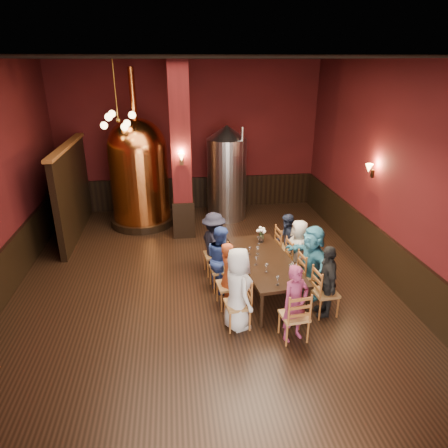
{
  "coord_description": "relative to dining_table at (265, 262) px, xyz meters",
  "views": [
    {
      "loc": [
        -0.51,
        -7.37,
        4.47
      ],
      "look_at": [
        0.47,
        0.2,
        1.33
      ],
      "focal_mm": 32.0,
      "sensor_mm": 36.0,
      "label": 1
    }
  ],
  "objects": [
    {
      "name": "wine_glass_5",
      "position": [
        0.01,
        0.73,
        0.15
      ],
      "size": [
        0.07,
        0.07,
        0.17
      ],
      "primitive_type": null,
      "color": "white",
      "rests_on": "dining_table"
    },
    {
      "name": "person_0",
      "position": [
        -0.74,
        -1.08,
        0.08
      ],
      "size": [
        0.67,
        0.86,
        1.54
      ],
      "primitive_type": "imported",
      "rotation": [
        0.0,
        0.0,
        1.84
      ],
      "color": "silver",
      "rests_on": "ground"
    },
    {
      "name": "wainscot_left",
      "position": [
        -5.2,
        0.37,
        -0.19
      ],
      "size": [
        0.08,
        9.9,
        1.0
      ],
      "primitive_type": "cube",
      "color": "black",
      "rests_on": "ground"
    },
    {
      "name": "wainscot_back",
      "position": [
        -1.24,
        5.33,
        -0.19
      ],
      "size": [
        7.9,
        0.08,
        1.0
      ],
      "primitive_type": "cube",
      "color": "black",
      "rests_on": "ground"
    },
    {
      "name": "wainscot_right",
      "position": [
        2.72,
        0.37,
        -0.19
      ],
      "size": [
        0.08,
        9.9,
        1.0
      ],
      "primitive_type": "cube",
      "color": "black",
      "rests_on": "ground"
    },
    {
      "name": "person_2",
      "position": [
        -0.88,
        0.24,
        0.02
      ],
      "size": [
        0.56,
        0.76,
        1.41
      ],
      "primitive_type": "imported",
      "rotation": [
        0.0,
        0.0,
        1.94
      ],
      "color": "#2A418C",
      "rests_on": "ground"
    },
    {
      "name": "dining_table",
      "position": [
        0.0,
        0.0,
        0.0
      ],
      "size": [
        1.24,
        2.49,
        0.75
      ],
      "rotation": [
        0.0,
        0.0,
        0.1
      ],
      "color": "black",
      "rests_on": "ground"
    },
    {
      "name": "wine_glass_4",
      "position": [
        -0.01,
        -1.0,
        0.15
      ],
      "size": [
        0.07,
        0.07,
        0.17
      ],
      "primitive_type": null,
      "color": "white",
      "rests_on": "dining_table"
    },
    {
      "name": "chair_4",
      "position": [
        0.95,
        -0.91,
        -0.23
      ],
      "size": [
        0.5,
        0.5,
        0.92
      ],
      "primitive_type": null,
      "rotation": [
        0.0,
        0.0,
        1.67
      ],
      "color": "#995726",
      "rests_on": "ground"
    },
    {
      "name": "chair_3",
      "position": [
        -0.95,
        0.91,
        -0.23
      ],
      "size": [
        0.5,
        0.5,
        0.92
      ],
      "primitive_type": null,
      "rotation": [
        0.0,
        0.0,
        -1.47
      ],
      "color": "#995726",
      "rests_on": "ground"
    },
    {
      "name": "chair_7",
      "position": [
        0.74,
        1.08,
        -0.23
      ],
      "size": [
        0.5,
        0.5,
        0.92
      ],
      "primitive_type": null,
      "rotation": [
        0.0,
        0.0,
        1.67
      ],
      "color": "#995726",
      "rests_on": "ground"
    },
    {
      "name": "wine_glass_7",
      "position": [
        -0.28,
        0.24,
        0.15
      ],
      "size": [
        0.07,
        0.07,
        0.17
      ],
      "primitive_type": null,
      "color": "white",
      "rests_on": "dining_table"
    },
    {
      "name": "sconce_column",
      "position": [
        -1.54,
        2.87,
        1.51
      ],
      "size": [
        0.2,
        0.2,
        0.36
      ],
      "primitive_type": null,
      "rotation": [
        0.0,
        0.0,
        3.14
      ],
      "color": "black",
      "rests_on": "column"
    },
    {
      "name": "steel_vessel",
      "position": [
        -0.2,
        4.32,
        0.7
      ],
      "size": [
        1.49,
        1.49,
        2.78
      ],
      "rotation": [
        0.0,
        0.0,
        0.37
      ],
      "color": "#B2B2B7",
      "rests_on": "ground"
    },
    {
      "name": "chair_6",
      "position": [
        0.81,
        0.42,
        -0.23
      ],
      "size": [
        0.5,
        0.5,
        0.92
      ],
      "primitive_type": null,
      "rotation": [
        0.0,
        0.0,
        1.67
      ],
      "color": "#995726",
      "rests_on": "ground"
    },
    {
      "name": "chair_5",
      "position": [
        0.88,
        -0.24,
        -0.23
      ],
      "size": [
        0.5,
        0.5,
        0.92
      ],
      "primitive_type": null,
      "rotation": [
        0.0,
        0.0,
        1.67
      ],
      "color": "#995726",
      "rests_on": "ground"
    },
    {
      "name": "person_4",
      "position": [
        0.95,
        -0.91,
        0.02
      ],
      "size": [
        0.42,
        0.86,
        1.41
      ],
      "primitive_type": "imported",
      "rotation": [
        0.0,
        0.0,
        4.62
      ],
      "color": "black",
      "rests_on": "ground"
    },
    {
      "name": "pendant_cluster",
      "position": [
        -3.04,
        3.27,
        2.41
      ],
      "size": [
        0.9,
        0.9,
        1.7
      ],
      "primitive_type": null,
      "color": "#A57226",
      "rests_on": "room"
    },
    {
      "name": "person_3",
      "position": [
        -0.95,
        0.91,
        0.04
      ],
      "size": [
        0.81,
        1.06,
        1.45
      ],
      "primitive_type": "imported",
      "rotation": [
        0.0,
        0.0,
        1.9
      ],
      "color": "black",
      "rests_on": "ground"
    },
    {
      "name": "chair_2",
      "position": [
        -0.88,
        0.24,
        -0.23
      ],
      "size": [
        0.5,
        0.5,
        0.92
      ],
      "primitive_type": null,
      "rotation": [
        0.0,
        0.0,
        -1.47
      ],
      "color": "#995726",
      "rests_on": "ground"
    },
    {
      "name": "partition",
      "position": [
        -4.44,
        3.57,
        0.51
      ],
      "size": [
        0.22,
        3.5,
        2.4
      ],
      "primitive_type": "cube",
      "color": "black",
      "rests_on": "ground"
    },
    {
      "name": "person_5",
      "position": [
        0.88,
        -0.24,
        0.07
      ],
      "size": [
        0.79,
        1.48,
        1.52
      ],
      "primitive_type": "imported",
      "rotation": [
        0.0,
        0.0,
        4.97
      ],
      "color": "teal",
      "rests_on": "ground"
    },
    {
      "name": "person_1",
      "position": [
        -0.81,
        -0.42,
        -0.01
      ],
      "size": [
        0.41,
        0.55,
        1.35
      ],
      "primitive_type": "imported",
      "rotation": [
        0.0,
        0.0,
        1.77
      ],
      "color": "#993B1A",
      "rests_on": "ground"
    },
    {
      "name": "sconce_wall",
      "position": [
        2.66,
        1.17,
        1.51
      ],
      "size": [
        0.2,
        0.2,
        0.36
      ],
      "primitive_type": null,
      "rotation": [
        0.0,
        0.0,
        1.57
      ],
      "color": "black",
      "rests_on": "room"
    },
    {
      "name": "person_8",
      "position": [
        0.16,
        -1.54,
        0.01
      ],
      "size": [
        0.59,
        0.49,
        1.39
      ],
      "primitive_type": "imported",
      "rotation": [
        0.0,
        0.0,
        6.65
      ],
      "color": "#822B4F",
      "rests_on": "ground"
    },
    {
      "name": "copper_kettle",
      "position": [
        -2.72,
        4.14,
        0.89
      ],
      "size": [
        2.08,
        2.08,
        4.32
      ],
      "rotation": [
        0.0,
        0.0,
        0.34
      ],
      "color": "black",
      "rests_on": "ground"
    },
    {
      "name": "chair_8",
      "position": [
        0.16,
        -1.54,
        -0.23
      ],
      "size": [
        0.5,
        0.5,
        0.92
      ],
      "primitive_type": null,
      "rotation": [
        0.0,
        0.0,
        3.24
      ],
      "color": "#995726",
      "rests_on": "ground"
    },
    {
      "name": "chair_1",
      "position": [
        -0.81,
        -0.42,
        -0.23
      ],
      "size": [
        0.5,
        0.5,
        0.92
      ],
      "primitive_type": null,
      "rotation": [
        0.0,
        0.0,
        -1.47
      ],
      "color": "#995726",
      "rests_on": "ground"
    },
    {
      "name": "chair_0",
      "position": [
        -0.74,
        -1.08,
        -0.23
      ],
      "size": [
        0.5,
        0.5,
        0.92
      ],
      "primitive_type": null,
      "rotation": [
        0.0,
        0.0,
        -1.47
      ],
      "color": "#995726",
      "rests_on": "ground"
    },
    {
      "name": "rose_vase",
      "position": [
        0.09,
        0.82,
        0.29
      ],
      "size": [
        0.21,
        0.21,
        0.35
      ],
      "color": "white",
      "rests_on": "dining_table"
    },
    {
      "name": "person_7",
      "position": [
        0.74,
        1.08,
        -0.06
      ],
      "size": [
        0.42,
        0.66,
        1.26
      ],
      "primitive_type": "imported",
      "rotation": [
        0.0,
        0.0,
        4.5
      ],
      "color": "#1D243A",
      "rests_on": "ground"
    },
    {
      "name": "wine_glass_3",
      "position": [
        0.4,
        -0.52,
        0.15
      ],
      "size": [
        0.07,
        0.07,
        0.17
      ],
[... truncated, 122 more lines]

